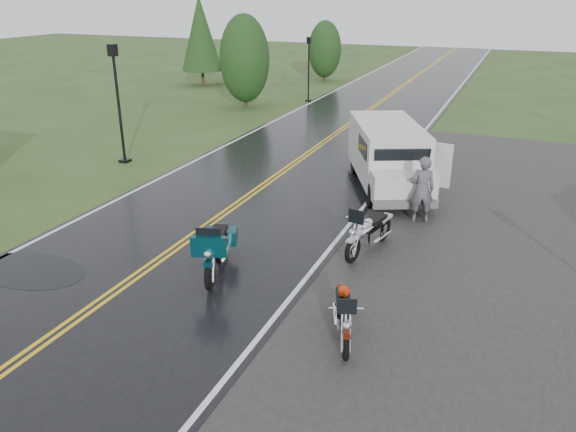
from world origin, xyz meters
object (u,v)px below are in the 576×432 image
Objects in this scene: motorcycle_red at (346,334)px; motorcycle_teal at (209,263)px; motorcycle_silver at (353,240)px; lamp_post_far_left at (309,69)px; van_white at (373,174)px; person_at_van at (422,190)px; lamp_post_near_left at (119,105)px.

motorcycle_red is 0.81× the size of motorcycle_teal.
lamp_post_far_left is (-8.77, 20.17, 1.23)m from motorcycle_silver.
motorcycle_teal is 6.90m from van_white.
person_at_van reaches higher than motorcycle_teal.
lamp_post_near_left reaches higher than person_at_van.
van_white is at bearing -40.42° from person_at_van.
lamp_post_far_left is at bearing 81.69° from lamp_post_near_left.
motorcycle_teal reaches higher than motorcycle_silver.
van_white is 1.48× the size of lamp_post_far_left.
lamp_post_far_left is (2.19, 14.96, -0.38)m from lamp_post_near_left.
van_white is (-1.58, 7.88, 0.52)m from motorcycle_red.
motorcycle_silver is (2.61, 2.53, -0.05)m from motorcycle_teal.
motorcycle_red is at bearing -39.60° from motorcycle_teal.
lamp_post_near_left reaches higher than motorcycle_silver.
motorcycle_red is at bearing -103.23° from van_white.
lamp_post_far_left is at bearing 85.39° from motorcycle_teal.
lamp_post_near_left is 1.20× the size of lamp_post_far_left.
lamp_post_near_left reaches higher than van_white.
lamp_post_near_left is (-10.38, 1.15, 1.18)m from van_white.
van_white is at bearing 53.06° from motorcycle_teal.
motorcycle_silver is 22.03m from lamp_post_far_left.
motorcycle_silver is (-1.00, 3.83, 0.09)m from motorcycle_red.
lamp_post_far_left is (-6.17, 22.70, 1.18)m from motorcycle_teal.
lamp_post_near_left reaches higher than lamp_post_far_left.
motorcycle_silver is 1.17× the size of person_at_van.
lamp_post_far_left is at bearing -79.45° from person_at_van.
person_at_van is (1.04, 3.45, 0.31)m from motorcycle_silver.
motorcycle_teal is 1.08× the size of motorcycle_silver.
motorcycle_red is 7.29m from person_at_van.
van_white is 2.86× the size of person_at_van.
motorcycle_silver is at bearing 84.10° from motorcycle_red.
lamp_post_far_left reaches higher than motorcycle_teal.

